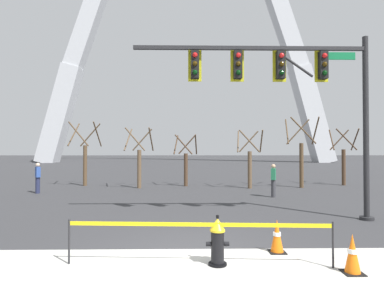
# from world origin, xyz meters

# --- Properties ---
(ground_plane) EXTENTS (240.00, 240.00, 0.00)m
(ground_plane) POSITION_xyz_m (0.00, 0.00, 0.00)
(ground_plane) COLOR #333335
(fire_hydrant) EXTENTS (0.46, 0.48, 0.99)m
(fire_hydrant) POSITION_xyz_m (0.58, -0.85, 0.47)
(fire_hydrant) COLOR black
(fire_hydrant) RESTS_ON ground
(caution_tape_barrier) EXTENTS (5.21, 0.35, 0.90)m
(caution_tape_barrier) POSITION_xyz_m (0.20, -0.90, 0.62)
(caution_tape_barrier) COLOR #232326
(caution_tape_barrier) RESTS_ON ground
(traffic_cone_by_hydrant) EXTENTS (0.36, 0.36, 0.73)m
(traffic_cone_by_hydrant) POSITION_xyz_m (3.02, -1.32, 0.36)
(traffic_cone_by_hydrant) COLOR black
(traffic_cone_by_hydrant) RESTS_ON ground
(traffic_cone_mid_sidewalk) EXTENTS (0.36, 0.36, 0.73)m
(traffic_cone_mid_sidewalk) POSITION_xyz_m (1.97, -0.11, 0.36)
(traffic_cone_mid_sidewalk) COLOR black
(traffic_cone_mid_sidewalk) RESTS_ON ground
(traffic_signal_gantry) EXTENTS (7.82, 0.44, 6.00)m
(traffic_signal_gantry) POSITION_xyz_m (3.46, 3.15, 4.40)
(traffic_signal_gantry) COLOR #232326
(traffic_signal_gantry) RESTS_ON ground
(monument_arch) EXTENTS (52.47, 3.23, 51.98)m
(monument_arch) POSITION_xyz_m (0.00, 49.58, 22.62)
(monument_arch) COLOR silver
(monument_arch) RESTS_ON ground
(tree_far_left) EXTENTS (1.86, 1.87, 4.02)m
(tree_far_left) POSITION_xyz_m (-6.47, 13.19, 1.79)
(tree_far_left) COLOR brown
(tree_far_left) RESTS_ON ground
(tree_left_mid) EXTENTS (1.66, 1.67, 3.57)m
(tree_left_mid) POSITION_xyz_m (-2.84, 11.86, 1.59)
(tree_left_mid) COLOR brown
(tree_left_mid) RESTS_ON ground
(tree_center_left) EXTENTS (1.50, 1.51, 3.22)m
(tree_center_left) POSITION_xyz_m (-0.08, 12.87, 1.43)
(tree_center_left) COLOR #473323
(tree_center_left) RESTS_ON ground
(tree_center_right) EXTENTS (1.60, 1.61, 3.44)m
(tree_center_right) POSITION_xyz_m (3.70, 11.65, 1.52)
(tree_center_right) COLOR brown
(tree_center_right) RESTS_ON ground
(tree_right_mid) EXTENTS (1.94, 1.95, 4.21)m
(tree_right_mid) POSITION_xyz_m (6.87, 11.93, 1.87)
(tree_right_mid) COLOR brown
(tree_right_mid) RESTS_ON ground
(tree_far_right) EXTENTS (1.68, 1.69, 3.62)m
(tree_far_right) POSITION_xyz_m (10.05, 13.18, 1.61)
(tree_far_right) COLOR #473323
(tree_far_right) RESTS_ON ground
(pedestrian_walking_left) EXTENTS (0.31, 0.39, 1.59)m
(pedestrian_walking_left) POSITION_xyz_m (4.14, 8.12, 0.82)
(pedestrian_walking_left) COLOR #38383D
(pedestrian_walking_left) RESTS_ON ground
(pedestrian_standing_center) EXTENTS (0.36, 0.39, 1.59)m
(pedestrian_standing_center) POSITION_xyz_m (-7.82, 9.69, 0.82)
(pedestrian_standing_center) COLOR #232847
(pedestrian_standing_center) RESTS_ON ground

